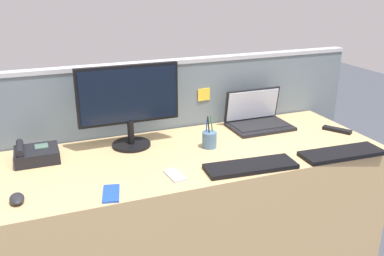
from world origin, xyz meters
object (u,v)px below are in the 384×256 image
at_px(cell_phone_blue_case, 111,193).
at_px(keyboard_main, 251,166).
at_px(desktop_monitor, 129,100).
at_px(keyboard_spare, 342,153).
at_px(desk_phone, 36,154).
at_px(laptop, 257,118).
at_px(cell_phone_silver_slab, 175,175).
at_px(tv_remote, 337,130).
at_px(computer_mouse_right_hand, 17,199).
at_px(pen_cup, 209,139).

bearing_deg(cell_phone_blue_case, keyboard_main, 13.77).
distance_m(desktop_monitor, cell_phone_blue_case, 0.61).
height_order(desktop_monitor, keyboard_spare, desktop_monitor).
bearing_deg(desk_phone, laptop, 2.17).
distance_m(desktop_monitor, cell_phone_silver_slab, 0.53).
relative_size(desktop_monitor, desk_phone, 2.56).
distance_m(laptop, tv_remote, 0.49).
height_order(computer_mouse_right_hand, tv_remote, computer_mouse_right_hand).
xyz_separation_m(desktop_monitor, cell_phone_blue_case, (-0.22, -0.51, -0.26)).
xyz_separation_m(computer_mouse_right_hand, cell_phone_silver_slab, (0.70, -0.01, -0.01)).
xyz_separation_m(desktop_monitor, laptop, (0.81, 0.03, -0.21)).
distance_m(keyboard_main, cell_phone_blue_case, 0.69).
height_order(keyboard_main, tv_remote, keyboard_main).
xyz_separation_m(laptop, keyboard_main, (-0.34, -0.53, -0.04)).
relative_size(keyboard_spare, tv_remote, 2.65).
height_order(computer_mouse_right_hand, cell_phone_blue_case, computer_mouse_right_hand).
relative_size(desk_phone, pen_cup, 1.17).
bearing_deg(pen_cup, cell_phone_silver_slab, -137.89).
distance_m(desktop_monitor, computer_mouse_right_hand, 0.78).
xyz_separation_m(laptop, tv_remote, (0.41, -0.27, -0.04)).
height_order(computer_mouse_right_hand, pen_cup, pen_cup).
bearing_deg(desk_phone, cell_phone_blue_case, -59.78).
xyz_separation_m(laptop, desk_phone, (-1.31, -0.05, -0.02)).
xyz_separation_m(pen_cup, cell_phone_blue_case, (-0.61, -0.33, -0.04)).
relative_size(keyboard_spare, cell_phone_silver_slab, 3.32).
distance_m(cell_phone_blue_case, tv_remote, 1.46).
bearing_deg(laptop, cell_phone_silver_slab, -146.23).
bearing_deg(cell_phone_blue_case, keyboard_spare, 11.90).
height_order(laptop, desk_phone, laptop).
bearing_deg(keyboard_main, laptop, 62.42).
xyz_separation_m(cell_phone_blue_case, tv_remote, (1.43, 0.28, 0.01)).
relative_size(computer_mouse_right_hand, tv_remote, 0.59).
bearing_deg(tv_remote, desktop_monitor, 136.72).
bearing_deg(cell_phone_blue_case, laptop, 40.82).
bearing_deg(cell_phone_silver_slab, laptop, 28.43).
xyz_separation_m(desktop_monitor, keyboard_main, (0.48, -0.51, -0.25)).
distance_m(desktop_monitor, keyboard_main, 0.74).
relative_size(desk_phone, tv_remote, 1.27).
distance_m(desktop_monitor, keyboard_spare, 1.16).
height_order(desk_phone, pen_cup, pen_cup).
bearing_deg(keyboard_main, cell_phone_blue_case, -174.60).
distance_m(pen_cup, tv_remote, 0.82).
relative_size(keyboard_main, cell_phone_blue_case, 2.94).
distance_m(keyboard_main, computer_mouse_right_hand, 1.07).
relative_size(desk_phone, keyboard_spare, 0.48).
xyz_separation_m(desktop_monitor, computer_mouse_right_hand, (-0.59, -0.44, -0.24)).
height_order(desktop_monitor, desk_phone, desktop_monitor).
bearing_deg(cell_phone_blue_case, desktop_monitor, 80.35).
xyz_separation_m(laptop, computer_mouse_right_hand, (-1.41, -0.46, -0.04)).
distance_m(keyboard_spare, computer_mouse_right_hand, 1.60).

